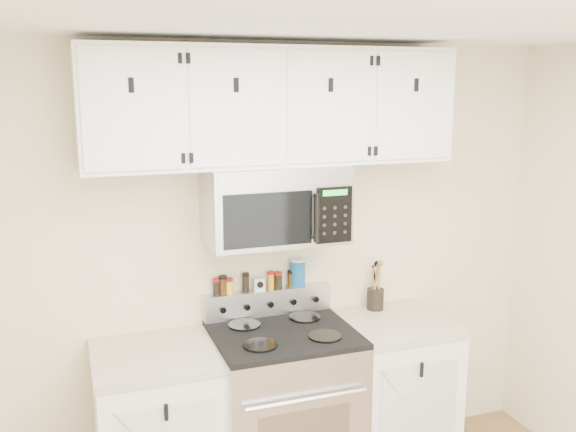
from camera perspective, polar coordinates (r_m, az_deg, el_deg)
The scene contains 17 objects.
back_wall at distance 3.73m, azimuth -2.00°, elevation -4.18°, with size 3.50×0.01×2.50m, color beige.
ceiling at distance 2.00m, azimuth 13.74°, elevation 17.87°, with size 3.50×3.50×0.01m, color white.
range at distance 3.74m, azimuth -0.38°, elevation -16.80°, with size 0.76×0.65×1.10m.
base_cabinet_right at distance 4.02m, azimuth 9.19°, elevation -15.21°, with size 0.64×0.62×0.92m.
microwave at distance 3.46m, azimuth -1.08°, elevation 1.06°, with size 0.76×0.44×0.42m.
upper_cabinets at distance 3.43m, azimuth -1.26°, elevation 9.71°, with size 2.00×0.35×0.62m.
utensil_crock at distance 3.96m, azimuth 7.77°, elevation -7.17°, with size 0.10×0.10×0.30m.
kitchen_timer at distance 3.71m, azimuth -2.61°, elevation -6.07°, with size 0.06×0.05×0.07m, color white.
salt_canister at distance 3.77m, azimuth 0.86°, elevation -5.04°, with size 0.09×0.09×0.17m.
spice_jar_0 at distance 3.65m, azimuth -6.38°, elevation -6.27°, with size 0.04×0.04×0.09m.
spice_jar_1 at distance 3.65m, azimuth -5.80°, elevation -6.12°, with size 0.05×0.05×0.11m.
spice_jar_2 at distance 3.67m, azimuth -5.25°, elevation -6.20°, with size 0.04×0.04×0.09m.
spice_jar_3 at distance 3.69m, azimuth -3.77°, elevation -5.90°, with size 0.04×0.04×0.11m.
spice_jar_4 at distance 3.73m, azimuth -1.54°, elevation -5.72°, with size 0.04×0.04×0.11m.
spice_jar_5 at distance 3.74m, azimuth -0.87°, elevation -5.71°, with size 0.05×0.05×0.10m.
spice_jar_6 at distance 3.77m, azimuth 0.26°, elevation -5.59°, with size 0.04×0.04×0.10m.
spice_jar_7 at distance 3.79m, azimuth 1.20°, elevation -5.46°, with size 0.04×0.04×0.10m.
Camera 1 is at (-1.07, -1.68, 2.27)m, focal length 40.00 mm.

